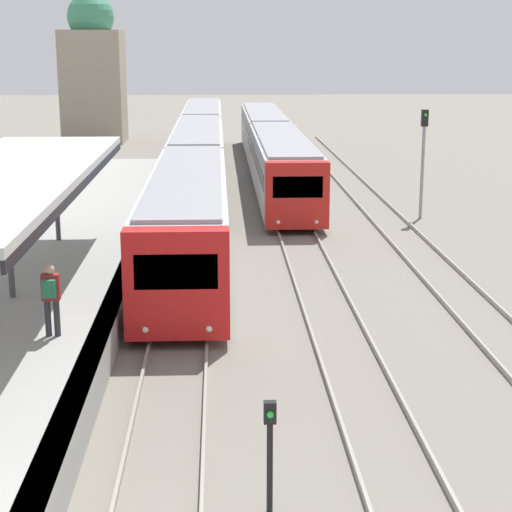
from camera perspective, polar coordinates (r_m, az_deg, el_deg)
platform_canopy at (r=22.56m, az=-16.33°, el=5.07°), size 4.00×16.76×3.29m
person_on_platform at (r=19.65m, az=-13.53°, el=-2.51°), size 0.40×0.40×1.66m
train_near at (r=45.25m, az=-3.89°, el=6.79°), size 2.62×49.84×3.14m
train_far at (r=49.83m, az=1.02°, el=7.41°), size 2.53×33.29×3.03m
signal_post_near at (r=13.88m, az=0.93°, el=-12.48°), size 0.20×0.21×1.92m
signal_mast_far at (r=37.39m, az=11.09°, el=6.94°), size 0.28×0.29×4.67m
distant_domed_building at (r=67.32m, az=-10.81°, el=11.88°), size 4.54×4.54×11.07m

